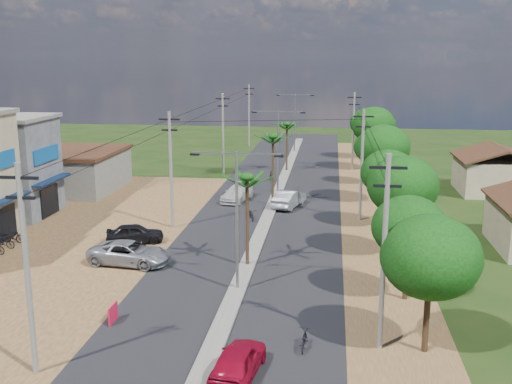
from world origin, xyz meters
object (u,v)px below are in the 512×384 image
(car_white_far, at_px, (237,194))
(roadside_sign, at_px, (113,314))
(car_parked_silver, at_px, (130,254))
(moto_rider_east, at_px, (304,341))
(car_silver_mid, at_px, (289,199))
(car_parked_dark, at_px, (135,234))
(car_red_near, at_px, (238,362))

(car_white_far, height_order, roadside_sign, car_white_far)
(car_parked_silver, relative_size, roadside_sign, 4.54)
(car_parked_silver, relative_size, moto_rider_east, 3.29)
(car_silver_mid, distance_m, roadside_sign, 25.35)
(car_parked_silver, height_order, moto_rider_east, car_parked_silver)
(car_white_far, bearing_deg, car_parked_dark, -99.29)
(car_white_far, bearing_deg, car_parked_silver, -90.99)
(car_white_far, bearing_deg, car_red_near, -68.88)
(car_parked_silver, relative_size, car_parked_dark, 1.30)
(moto_rider_east, bearing_deg, car_parked_dark, -44.96)
(car_white_far, height_order, car_parked_dark, car_white_far)
(car_parked_dark, distance_m, roadside_sign, 13.14)
(car_silver_mid, bearing_deg, car_parked_silver, 77.18)
(car_parked_silver, distance_m, moto_rider_east, 15.24)
(car_red_near, distance_m, car_parked_silver, 15.58)
(car_silver_mid, relative_size, roadside_sign, 4.04)
(moto_rider_east, distance_m, roadside_sign, 9.70)
(car_white_far, bearing_deg, car_silver_mid, -8.11)
(car_silver_mid, distance_m, car_white_far, 5.21)
(car_parked_silver, bearing_deg, roadside_sign, -160.15)
(car_white_far, relative_size, car_parked_silver, 0.91)
(car_parked_dark, bearing_deg, car_red_near, -165.24)
(moto_rider_east, height_order, roadside_sign, roadside_sign)
(car_silver_mid, bearing_deg, car_parked_dark, 65.46)
(car_white_far, distance_m, moto_rider_east, 28.69)
(car_red_near, relative_size, car_silver_mid, 0.89)
(car_silver_mid, bearing_deg, car_white_far, -3.57)
(car_red_near, relative_size, car_parked_dark, 1.03)
(car_white_far, relative_size, roadside_sign, 4.11)
(moto_rider_east, bearing_deg, roadside_sign, -5.69)
(roadside_sign, bearing_deg, car_parked_silver, 103.15)
(roadside_sign, bearing_deg, car_parked_dark, 103.42)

